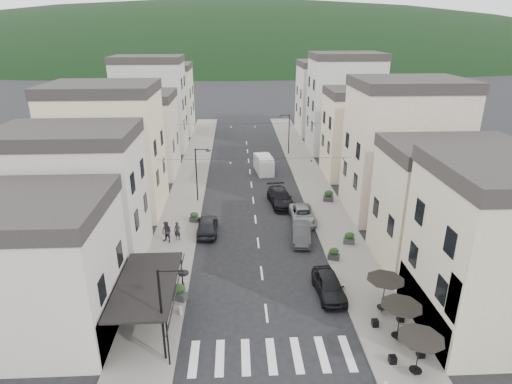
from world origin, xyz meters
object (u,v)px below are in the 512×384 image
pedestrian_a (177,231)px  pedestrian_b (167,232)px  parked_car_a (329,285)px  parked_car_e (207,225)px  parked_car_b (301,233)px  parked_car_d (281,198)px  delivery_van (264,164)px  parked_car_c (303,215)px

pedestrian_a → pedestrian_b: 0.97m
parked_car_a → parked_car_e: (-9.20, 10.28, 0.01)m
parked_car_a → parked_car_b: 8.36m
parked_car_b → pedestrian_b: size_ratio=2.27×
parked_car_b → parked_car_d: size_ratio=0.79×
parked_car_d → delivery_van: bearing=88.7°
parked_car_d → pedestrian_a: bearing=-148.8°
parked_car_d → pedestrian_b: 13.69m
parked_car_a → pedestrian_b: (-12.64, 8.44, 0.32)m
parked_car_e → pedestrian_b: 3.91m
delivery_van → pedestrian_a: (-8.97, -18.96, -0.17)m
parked_car_a → delivery_van: (-2.79, 27.81, 0.36)m
parked_car_e → pedestrian_b: size_ratio=2.36×
parked_car_e → pedestrian_a: bearing=29.0°
parked_car_e → pedestrian_b: pedestrian_b is taller
parked_car_a → pedestrian_b: size_ratio=2.32×
parked_car_c → pedestrian_a: size_ratio=2.95×
parked_car_d → parked_car_c: bearing=-75.1°
parked_car_d → pedestrian_a: pedestrian_a is taller
parked_car_e → parked_car_b: bearing=167.0°
parked_car_e → pedestrian_a: 2.94m
parked_car_d → parked_car_e: 9.87m
parked_car_a → parked_car_d: (-1.72, 16.71, 0.04)m
delivery_van → pedestrian_b: bearing=-123.8°
parked_car_c → pedestrian_b: size_ratio=2.57×
delivery_van → pedestrian_b: size_ratio=2.57×
delivery_van → parked_car_c: bearing=-86.6°
parked_car_c → pedestrian_b: 13.24m
parked_car_c → pedestrian_a: 12.28m
pedestrian_b → parked_car_d: bearing=68.3°
parked_car_a → delivery_van: 27.96m
parked_car_d → pedestrian_a: (-10.04, -7.86, 0.16)m
parked_car_d → pedestrian_b: pedestrian_b is taller
parked_car_e → delivery_van: bearing=-110.2°
delivery_van → parked_car_a: bearing=-91.1°
parked_car_a → parked_car_b: size_ratio=1.02×
parked_car_e → pedestrian_a: (-2.56, -1.42, 0.19)m
parked_car_d → pedestrian_a: size_ratio=3.29×
parked_car_a → parked_car_c: bearing=86.8°
delivery_van → pedestrian_b: (-9.84, -19.37, -0.04)m
pedestrian_a → parked_car_b: bearing=12.0°
parked_car_c → delivery_van: size_ratio=1.00×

